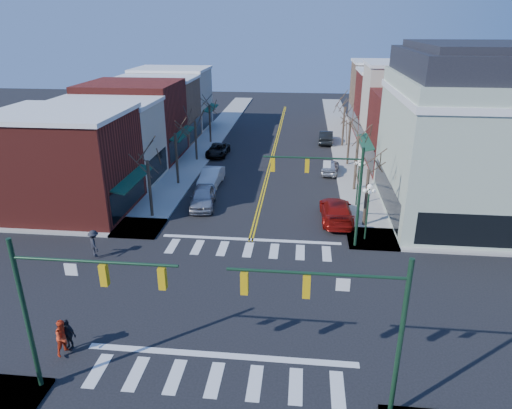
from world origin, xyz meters
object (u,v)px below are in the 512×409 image
(victorian_corner, at_px, (473,134))
(lamppost_midblock, at_px, (359,174))
(car_right_near, at_px, (336,211))
(car_left_near, at_px, (203,197))
(pedestrian_dark_a, at_px, (68,334))
(car_left_mid, at_px, (211,177))
(car_left_far, at_px, (218,150))
(car_right_mid, at_px, (330,166))
(car_right_far, at_px, (326,137))
(pedestrian_dark_b, at_px, (94,243))
(lamppost_corner, at_px, (368,203))
(pedestrian_red_b, at_px, (64,337))

(victorian_corner, xyz_separation_m, lamppost_midblock, (-8.30, 0.50, -3.70))
(car_right_near, bearing_deg, car_left_near, -11.03)
(pedestrian_dark_a, bearing_deg, car_left_mid, 101.58)
(car_left_far, bearing_deg, car_right_mid, -21.24)
(lamppost_midblock, relative_size, car_right_far, 0.88)
(victorian_corner, distance_m, car_left_mid, 22.88)
(car_left_far, bearing_deg, lamppost_midblock, -43.20)
(victorian_corner, height_order, lamppost_midblock, victorian_corner)
(car_left_far, height_order, pedestrian_dark_b, pedestrian_dark_b)
(lamppost_corner, distance_m, pedestrian_red_b, 20.87)
(lamppost_corner, height_order, car_left_mid, lamppost_corner)
(car_right_far, height_order, pedestrian_dark_b, pedestrian_dark_b)
(car_right_far, height_order, pedestrian_red_b, pedestrian_red_b)
(car_left_near, bearing_deg, car_left_far, 89.17)
(pedestrian_red_b, bearing_deg, car_left_far, 23.49)
(car_left_mid, height_order, car_right_near, car_right_near)
(lamppost_midblock, xyz_separation_m, car_right_mid, (-1.80, 9.04, -2.24))
(car_left_far, relative_size, car_right_far, 0.99)
(car_left_far, relative_size, pedestrian_dark_b, 2.59)
(car_right_near, xyz_separation_m, car_right_mid, (0.08, 12.16, -0.14))
(car_left_near, bearing_deg, car_left_mid, 87.00)
(pedestrian_dark_b, bearing_deg, car_left_far, -43.59)
(car_right_near, height_order, pedestrian_dark_a, pedestrian_dark_a)
(lamppost_corner, bearing_deg, car_left_mid, 141.59)
(victorian_corner, xyz_separation_m, car_left_near, (-21.30, -0.82, -5.81))
(car_left_far, height_order, car_right_mid, car_right_mid)
(car_left_mid, bearing_deg, car_right_mid, 25.59)
(lamppost_corner, relative_size, car_left_mid, 0.88)
(car_left_near, relative_size, car_right_far, 1.02)
(car_left_near, height_order, car_right_far, car_left_near)
(lamppost_corner, bearing_deg, car_left_near, 158.27)
(car_right_mid, bearing_deg, car_left_mid, 29.66)
(lamppost_midblock, bearing_deg, pedestrian_red_b, -127.30)
(lamppost_corner, relative_size, car_left_near, 0.87)
(pedestrian_dark_a, bearing_deg, lamppost_midblock, 68.92)
(car_left_near, distance_m, car_left_far, 15.75)
(car_right_mid, xyz_separation_m, pedestrian_red_b, (-13.70, -29.38, 0.34))
(pedestrian_red_b, bearing_deg, lamppost_midblock, -12.33)
(lamppost_midblock, distance_m, car_left_near, 13.24)
(victorian_corner, bearing_deg, pedestrian_dark_a, -140.67)
(victorian_corner, distance_m, pedestrian_red_b, 31.49)
(car_left_near, distance_m, pedestrian_red_b, 19.19)
(lamppost_corner, xyz_separation_m, car_left_near, (-13.00, 5.18, -2.11))
(car_right_mid, bearing_deg, victorian_corner, 143.08)
(car_right_far, xyz_separation_m, pedestrian_red_b, (-13.70, -41.88, 0.25))
(lamppost_corner, xyz_separation_m, car_right_far, (-1.80, 28.03, -2.15))
(car_right_mid, bearing_deg, pedestrian_dark_b, 57.18)
(car_left_far, relative_size, pedestrian_dark_a, 2.99)
(car_left_mid, height_order, car_left_far, car_left_mid)
(car_right_near, bearing_deg, car_right_far, -92.02)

